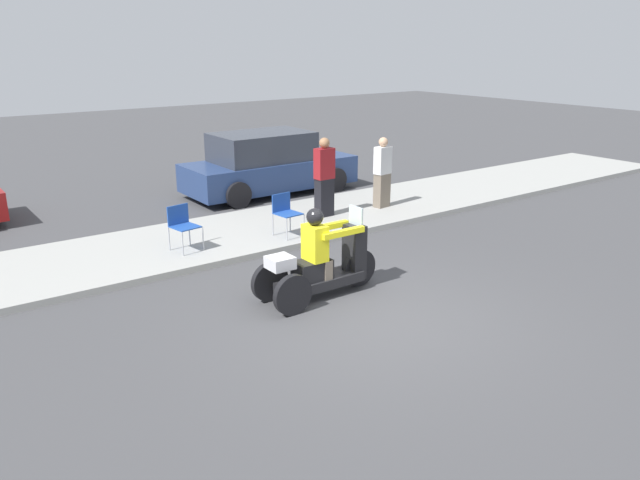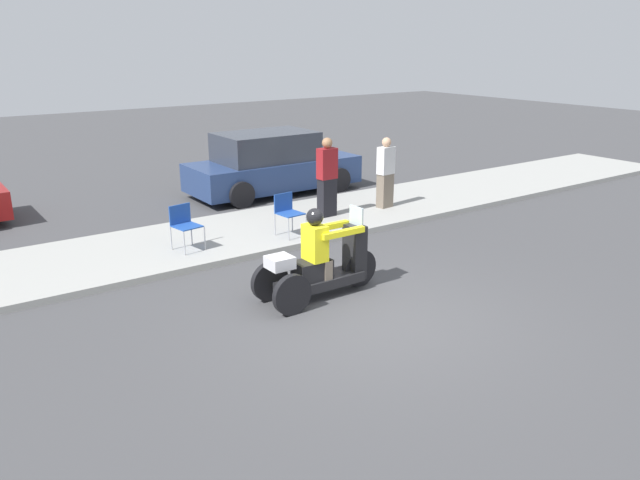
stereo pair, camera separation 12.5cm
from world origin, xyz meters
name	(u,v)px [view 1 (the left image)]	position (x,y,z in m)	size (l,w,h in m)	color
ground_plane	(376,318)	(0.00, 0.00, 0.00)	(60.00, 60.00, 0.00)	#424244
sidewalk_strip	(227,236)	(0.00, 4.60, 0.06)	(28.00, 2.80, 0.12)	#9E9E99
motorcycle_trike	(320,265)	(-0.21, 1.11, 0.52)	(2.10, 0.73, 1.43)	black
spectator_mid_group	(324,179)	(2.36, 4.50, 0.95)	(0.42, 0.26, 1.72)	black
spectator_near_curb	(382,174)	(3.89, 4.35, 0.90)	(0.41, 0.28, 1.61)	#726656
folding_chair_set_back	(182,223)	(-1.11, 4.17, 0.62)	(0.53, 0.53, 0.82)	#A5A8AD
folding_chair_curbside	(285,210)	(0.91, 3.83, 0.62)	(0.51, 0.51, 0.82)	#A5A8AD
parked_car_lot_far	(268,165)	(2.72, 7.47, 0.74)	(4.42, 1.98, 1.59)	navy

